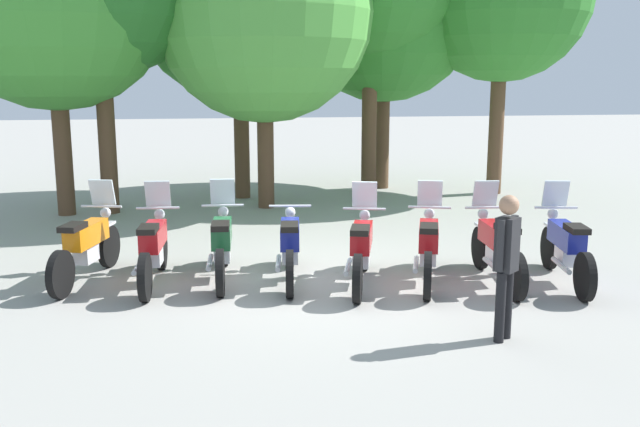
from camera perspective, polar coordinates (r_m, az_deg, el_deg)
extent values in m
plane|color=#9E9B93|center=(9.83, 0.45, -5.71)|extent=(80.00, 80.00, 0.00)
cylinder|color=black|center=(11.06, -16.90, -2.57)|extent=(0.26, 0.64, 0.64)
cylinder|color=black|center=(9.71, -20.47, -4.69)|extent=(0.26, 0.64, 0.64)
cube|color=silver|center=(10.99, -17.00, -0.85)|extent=(0.21, 0.38, 0.04)
cube|color=orange|center=(10.34, -18.57, -1.62)|extent=(0.50, 0.98, 0.30)
cube|color=silver|center=(10.36, -18.59, -3.14)|extent=(0.32, 0.44, 0.24)
cube|color=black|center=(9.95, -19.59, -1.05)|extent=(0.35, 0.49, 0.08)
cylinder|color=silver|center=(10.91, -17.17, -1.08)|extent=(0.11, 0.23, 0.64)
cylinder|color=silver|center=(10.77, -17.46, 0.57)|extent=(0.61, 0.20, 0.04)
sphere|color=silver|center=(10.91, -17.16, 0.07)|extent=(0.20, 0.20, 0.16)
cylinder|color=silver|center=(10.18, -20.09, -3.83)|extent=(0.25, 0.69, 0.07)
cube|color=silver|center=(10.79, -17.40, 1.67)|extent=(0.38, 0.22, 0.39)
cylinder|color=black|center=(10.73, -12.85, -2.79)|extent=(0.14, 0.65, 0.64)
cylinder|color=black|center=(9.25, -14.14, -5.09)|extent=(0.14, 0.65, 0.64)
cube|color=silver|center=(10.65, -12.93, -1.01)|extent=(0.14, 0.37, 0.04)
cube|color=red|center=(9.95, -13.50, -1.83)|extent=(0.33, 0.97, 0.30)
cube|color=silver|center=(9.97, -13.47, -3.41)|extent=(0.25, 0.41, 0.24)
cube|color=black|center=(9.53, -13.90, -1.25)|extent=(0.27, 0.46, 0.08)
cylinder|color=silver|center=(10.57, -12.99, -1.25)|extent=(0.07, 0.23, 0.64)
cylinder|color=silver|center=(10.42, -13.14, 0.45)|extent=(0.62, 0.08, 0.04)
sphere|color=silver|center=(10.57, -13.01, -0.06)|extent=(0.17, 0.17, 0.16)
cylinder|color=silver|center=(9.72, -14.65, -4.20)|extent=(0.12, 0.70, 0.07)
cube|color=silver|center=(10.44, -13.14, 1.59)|extent=(0.37, 0.16, 0.39)
cylinder|color=black|center=(10.76, -7.84, -2.57)|extent=(0.14, 0.64, 0.64)
cylinder|color=black|center=(9.26, -8.18, -4.83)|extent=(0.14, 0.64, 0.64)
cube|color=silver|center=(10.69, -7.89, -0.80)|extent=(0.14, 0.37, 0.04)
cube|color=#1E6033|center=(9.98, -8.04, -1.60)|extent=(0.31, 0.96, 0.30)
cube|color=silver|center=(9.99, -8.01, -3.17)|extent=(0.24, 0.41, 0.24)
cube|color=black|center=(9.54, -8.16, -1.01)|extent=(0.26, 0.45, 0.08)
cylinder|color=silver|center=(10.60, -7.90, -1.03)|extent=(0.06, 0.23, 0.64)
cylinder|color=silver|center=(10.45, -7.97, 0.66)|extent=(0.62, 0.07, 0.04)
sphere|color=silver|center=(10.60, -7.93, 0.15)|extent=(0.17, 0.17, 0.16)
cylinder|color=silver|center=(9.72, -9.01, -3.96)|extent=(0.11, 0.70, 0.07)
cube|color=silver|center=(10.47, -7.99, 1.80)|extent=(0.37, 0.15, 0.39)
cylinder|color=black|center=(10.63, -2.43, -2.64)|extent=(0.18, 0.65, 0.64)
cylinder|color=black|center=(9.13, -2.49, -4.96)|extent=(0.18, 0.65, 0.64)
cube|color=silver|center=(10.55, -2.45, -0.85)|extent=(0.16, 0.37, 0.04)
cube|color=navy|center=(9.84, -2.47, -1.67)|extent=(0.37, 0.97, 0.30)
cube|color=silver|center=(9.86, -2.46, -3.27)|extent=(0.27, 0.42, 0.24)
cube|color=black|center=(9.41, -2.50, -1.08)|extent=(0.29, 0.47, 0.08)
cylinder|color=silver|center=(10.47, -2.45, -1.09)|extent=(0.08, 0.23, 0.64)
cylinder|color=silver|center=(10.31, -2.47, 0.63)|extent=(0.62, 0.11, 0.04)
sphere|color=silver|center=(10.46, -2.46, 0.11)|extent=(0.18, 0.18, 0.16)
cylinder|color=silver|center=(9.58, -3.43, -4.07)|extent=(0.15, 0.70, 0.07)
cylinder|color=black|center=(10.42, 3.65, -2.93)|extent=(0.27, 0.64, 0.64)
cylinder|color=black|center=(8.93, 3.09, -5.34)|extent=(0.27, 0.64, 0.64)
cube|color=silver|center=(10.34, 3.67, -1.11)|extent=(0.21, 0.38, 0.04)
cube|color=red|center=(9.64, 3.44, -1.96)|extent=(0.51, 0.98, 0.30)
cube|color=silver|center=(9.65, 3.40, -3.59)|extent=(0.32, 0.44, 0.24)
cube|color=black|center=(9.20, 3.30, -1.37)|extent=(0.35, 0.49, 0.08)
cylinder|color=silver|center=(10.26, 3.65, -1.35)|extent=(0.11, 0.23, 0.64)
cylinder|color=silver|center=(10.11, 3.64, 0.40)|extent=(0.61, 0.20, 0.04)
sphere|color=silver|center=(10.26, 3.67, -0.13)|extent=(0.20, 0.20, 0.16)
cylinder|color=silver|center=(9.39, 2.31, -4.38)|extent=(0.26, 0.69, 0.07)
cube|color=silver|center=(10.13, 3.67, 1.57)|extent=(0.38, 0.22, 0.39)
cylinder|color=black|center=(10.64, 8.85, -2.76)|extent=(0.29, 0.64, 0.64)
cylinder|color=black|center=(9.14, 8.79, -5.07)|extent=(0.29, 0.64, 0.64)
cube|color=silver|center=(10.56, 8.90, -0.97)|extent=(0.22, 0.38, 0.04)
cube|color=red|center=(9.85, 8.89, -1.78)|extent=(0.54, 0.98, 0.30)
cube|color=silver|center=(9.87, 8.84, -3.38)|extent=(0.33, 0.45, 0.24)
cube|color=black|center=(9.42, 8.91, -1.20)|extent=(0.36, 0.49, 0.08)
cylinder|color=silver|center=(10.48, 8.90, -1.20)|extent=(0.12, 0.23, 0.64)
cylinder|color=silver|center=(10.32, 8.95, 0.51)|extent=(0.60, 0.22, 0.04)
sphere|color=silver|center=(10.47, 8.93, -0.01)|extent=(0.20, 0.20, 0.16)
cylinder|color=silver|center=(9.59, 7.86, -4.14)|extent=(0.28, 0.69, 0.07)
cube|color=silver|center=(10.35, 8.98, 1.66)|extent=(0.38, 0.24, 0.39)
cylinder|color=black|center=(10.77, 13.00, -2.74)|extent=(0.15, 0.65, 0.64)
cylinder|color=black|center=(9.35, 15.77, -4.99)|extent=(0.15, 0.65, 0.64)
cube|color=silver|center=(10.70, 13.08, -0.97)|extent=(0.15, 0.37, 0.04)
cube|color=red|center=(10.02, 14.29, -1.78)|extent=(0.34, 0.97, 0.30)
cube|color=silver|center=(10.04, 14.31, -3.34)|extent=(0.25, 0.42, 0.24)
cube|color=black|center=(9.61, 15.09, -1.20)|extent=(0.28, 0.46, 0.08)
cylinder|color=silver|center=(10.62, 13.21, -1.20)|extent=(0.07, 0.23, 0.64)
cylinder|color=silver|center=(10.47, 13.44, 0.48)|extent=(0.62, 0.09, 0.04)
sphere|color=silver|center=(10.61, 13.20, -0.02)|extent=(0.17, 0.17, 0.16)
cylinder|color=silver|center=(9.73, 13.95, -4.15)|extent=(0.13, 0.70, 0.07)
cube|color=silver|center=(10.49, 13.39, 1.62)|extent=(0.37, 0.16, 0.39)
cylinder|color=black|center=(11.05, 18.28, -2.68)|extent=(0.22, 0.65, 0.64)
cylinder|color=black|center=(9.62, 20.87, -4.86)|extent=(0.22, 0.65, 0.64)
cube|color=silver|center=(10.97, 18.39, -0.95)|extent=(0.18, 0.38, 0.04)
cube|color=navy|center=(10.29, 19.53, -1.74)|extent=(0.43, 0.98, 0.30)
cube|color=silver|center=(10.31, 19.51, -3.27)|extent=(0.29, 0.43, 0.24)
cube|color=black|center=(9.88, 20.29, -1.18)|extent=(0.32, 0.48, 0.08)
cylinder|color=silver|center=(10.89, 18.51, -1.18)|extent=(0.09, 0.23, 0.64)
cylinder|color=silver|center=(10.75, 18.76, 0.46)|extent=(0.62, 0.15, 0.04)
sphere|color=silver|center=(10.89, 18.52, -0.03)|extent=(0.19, 0.19, 0.16)
cylinder|color=silver|center=(10.00, 19.13, -4.03)|extent=(0.20, 0.70, 0.07)
cube|color=silver|center=(10.77, 18.73, 1.57)|extent=(0.38, 0.20, 0.39)
cylinder|color=black|center=(8.00, 15.08, -7.15)|extent=(0.16, 0.16, 0.79)
cylinder|color=black|center=(7.85, 14.53, -7.46)|extent=(0.16, 0.16, 0.79)
cube|color=#262628|center=(7.74, 15.06, -2.46)|extent=(0.30, 0.29, 0.59)
cylinder|color=#262628|center=(7.88, 15.57, -2.14)|extent=(0.11, 0.11, 0.56)
cylinder|color=#262628|center=(7.60, 14.54, -2.58)|extent=(0.11, 0.11, 0.56)
sphere|color=#A87A5B|center=(7.65, 15.22, 0.68)|extent=(0.30, 0.30, 0.21)
cylinder|color=brown|center=(15.37, -20.33, 5.18)|extent=(0.36, 0.36, 2.88)
cylinder|color=brown|center=(15.26, -17.08, 6.52)|extent=(0.36, 0.36, 3.50)
cylinder|color=brown|center=(16.64, -6.44, 6.39)|extent=(0.36, 0.36, 2.99)
cylinder|color=brown|center=(15.32, -4.48, 5.21)|extent=(0.36, 0.36, 2.55)
sphere|color=#4C9E3D|center=(15.30, -4.65, 16.08)|extent=(4.64, 4.64, 4.64)
cylinder|color=brown|center=(17.01, 4.05, 7.93)|extent=(0.36, 0.36, 3.81)
cylinder|color=brown|center=(18.09, 5.12, 6.68)|extent=(0.36, 0.36, 2.91)
sphere|color=#2D7A28|center=(18.11, 5.30, 16.51)|extent=(4.71, 4.71, 4.71)
cylinder|color=brown|center=(17.66, 14.24, 6.97)|extent=(0.36, 0.36, 3.34)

